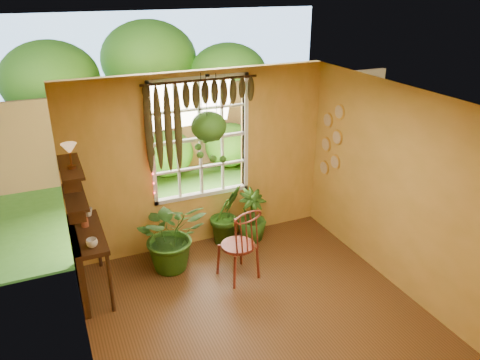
{
  "coord_description": "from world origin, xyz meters",
  "views": [
    {
      "loc": [
        -2.09,
        -3.98,
        3.88
      ],
      "look_at": [
        0.15,
        1.15,
        1.46
      ],
      "focal_mm": 35.0,
      "sensor_mm": 36.0,
      "label": 1
    }
  ],
  "objects_px": {
    "potted_plant_left": "(172,235)",
    "hanging_basket": "(209,129)",
    "windsor_chair": "(239,255)",
    "potted_plant_mid": "(226,214)",
    "counter_ledge": "(81,256)"
  },
  "relations": [
    {
      "from": "potted_plant_left",
      "to": "hanging_basket",
      "type": "bearing_deg",
      "value": 23.07
    },
    {
      "from": "potted_plant_mid",
      "to": "potted_plant_left",
      "type": "bearing_deg",
      "value": -159.52
    },
    {
      "from": "windsor_chair",
      "to": "hanging_basket",
      "type": "xyz_separation_m",
      "value": [
        -0.07,
        0.91,
        1.56
      ]
    },
    {
      "from": "windsor_chair",
      "to": "hanging_basket",
      "type": "distance_m",
      "value": 1.81
    },
    {
      "from": "counter_ledge",
      "to": "windsor_chair",
      "type": "xyz_separation_m",
      "value": [
        2.02,
        -0.52,
        -0.19
      ]
    },
    {
      "from": "counter_ledge",
      "to": "hanging_basket",
      "type": "height_order",
      "value": "hanging_basket"
    },
    {
      "from": "windsor_chair",
      "to": "hanging_basket",
      "type": "bearing_deg",
      "value": 81.64
    },
    {
      "from": "potted_plant_left",
      "to": "hanging_basket",
      "type": "xyz_separation_m",
      "value": [
        0.71,
        0.3,
        1.38
      ]
    },
    {
      "from": "windsor_chair",
      "to": "hanging_basket",
      "type": "height_order",
      "value": "hanging_basket"
    },
    {
      "from": "counter_ledge",
      "to": "potted_plant_mid",
      "type": "distance_m",
      "value": 2.27
    },
    {
      "from": "counter_ledge",
      "to": "potted_plant_mid",
      "type": "height_order",
      "value": "potted_plant_mid"
    },
    {
      "from": "potted_plant_left",
      "to": "potted_plant_mid",
      "type": "relative_size",
      "value": 1.11
    },
    {
      "from": "counter_ledge",
      "to": "hanging_basket",
      "type": "bearing_deg",
      "value": 11.44
    },
    {
      "from": "counter_ledge",
      "to": "potted_plant_mid",
      "type": "bearing_deg",
      "value": 11.68
    },
    {
      "from": "windsor_chair",
      "to": "potted_plant_mid",
      "type": "distance_m",
      "value": 1.0
    }
  ]
}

